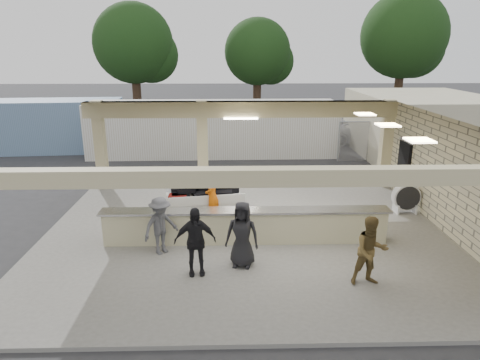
{
  "coord_description": "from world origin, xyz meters",
  "views": [
    {
      "loc": [
        -0.45,
        -11.76,
        5.42
      ],
      "look_at": [
        -0.12,
        1.0,
        1.5
      ],
      "focal_mm": 32.0,
      "sensor_mm": 36.0,
      "label": 1
    }
  ],
  "objects_px": {
    "baggage_handler": "(212,196)",
    "container_white": "(213,129)",
    "car_white_b": "(467,131)",
    "container_blue": "(21,126)",
    "passenger_d": "(242,234)",
    "car_white_a": "(362,131)",
    "luggage_cart": "(203,193)",
    "passenger_c": "(161,226)",
    "car_dark": "(317,125)",
    "baggage_counter": "(246,226)",
    "drum_fan": "(406,197)",
    "passenger_a": "(371,251)",
    "passenger_b": "(195,241)"
  },
  "relations": [
    {
      "from": "baggage_handler",
      "to": "container_white",
      "type": "relative_size",
      "value": 0.14
    },
    {
      "from": "car_white_b",
      "to": "container_blue",
      "type": "relative_size",
      "value": 0.45
    },
    {
      "from": "baggage_handler",
      "to": "passenger_d",
      "type": "height_order",
      "value": "baggage_handler"
    },
    {
      "from": "car_white_a",
      "to": "luggage_cart",
      "type": "bearing_deg",
      "value": 136.48
    },
    {
      "from": "passenger_d",
      "to": "container_blue",
      "type": "relative_size",
      "value": 0.16
    },
    {
      "from": "baggage_handler",
      "to": "passenger_c",
      "type": "bearing_deg",
      "value": -23.96
    },
    {
      "from": "car_dark",
      "to": "container_blue",
      "type": "bearing_deg",
      "value": 108.31
    },
    {
      "from": "baggage_counter",
      "to": "drum_fan",
      "type": "height_order",
      "value": "drum_fan"
    },
    {
      "from": "passenger_a",
      "to": "passenger_b",
      "type": "relative_size",
      "value": 0.97
    },
    {
      "from": "drum_fan",
      "to": "passenger_c",
      "type": "height_order",
      "value": "passenger_c"
    },
    {
      "from": "luggage_cart",
      "to": "container_white",
      "type": "xyz_separation_m",
      "value": [
        0.03,
        9.03,
        0.53
      ]
    },
    {
      "from": "luggage_cart",
      "to": "drum_fan",
      "type": "relative_size",
      "value": 2.62
    },
    {
      "from": "drum_fan",
      "to": "baggage_handler",
      "type": "distance_m",
      "value": 6.55
    },
    {
      "from": "passenger_a",
      "to": "passenger_b",
      "type": "xyz_separation_m",
      "value": [
        -4.1,
        0.59,
        0.02
      ]
    },
    {
      "from": "baggage_handler",
      "to": "passenger_c",
      "type": "relative_size",
      "value": 1.14
    },
    {
      "from": "passenger_b",
      "to": "car_white_a",
      "type": "xyz_separation_m",
      "value": [
        8.85,
        15.75,
        -0.27
      ]
    },
    {
      "from": "container_white",
      "to": "car_white_a",
      "type": "bearing_deg",
      "value": 16.96
    },
    {
      "from": "luggage_cart",
      "to": "car_white_a",
      "type": "bearing_deg",
      "value": 44.07
    },
    {
      "from": "car_white_a",
      "to": "car_white_b",
      "type": "bearing_deg",
      "value": -100.58
    },
    {
      "from": "passenger_b",
      "to": "car_white_a",
      "type": "distance_m",
      "value": 18.07
    },
    {
      "from": "baggage_counter",
      "to": "baggage_handler",
      "type": "relative_size",
      "value": 4.49
    },
    {
      "from": "luggage_cart",
      "to": "passenger_d",
      "type": "xyz_separation_m",
      "value": [
        1.17,
        -3.49,
        0.09
      ]
    },
    {
      "from": "baggage_counter",
      "to": "car_white_b",
      "type": "xyz_separation_m",
      "value": [
        13.72,
        13.54,
        0.17
      ]
    },
    {
      "from": "luggage_cart",
      "to": "car_dark",
      "type": "height_order",
      "value": "car_dark"
    },
    {
      "from": "car_white_b",
      "to": "container_white",
      "type": "distance_m",
      "value": 15.21
    },
    {
      "from": "luggage_cart",
      "to": "passenger_c",
      "type": "relative_size",
      "value": 1.67
    },
    {
      "from": "baggage_counter",
      "to": "container_blue",
      "type": "height_order",
      "value": "container_blue"
    },
    {
      "from": "passenger_b",
      "to": "passenger_c",
      "type": "relative_size",
      "value": 1.08
    },
    {
      "from": "passenger_c",
      "to": "car_white_b",
      "type": "bearing_deg",
      "value": -0.31
    },
    {
      "from": "drum_fan",
      "to": "car_white_a",
      "type": "relative_size",
      "value": 0.21
    },
    {
      "from": "passenger_c",
      "to": "container_white",
      "type": "distance_m",
      "value": 11.83
    },
    {
      "from": "drum_fan",
      "to": "car_white_a",
      "type": "xyz_separation_m",
      "value": [
        2.06,
        11.77,
        0.06
      ]
    },
    {
      "from": "passenger_c",
      "to": "car_dark",
      "type": "height_order",
      "value": "passenger_c"
    },
    {
      "from": "baggage_handler",
      "to": "car_dark",
      "type": "distance_m",
      "value": 15.45
    },
    {
      "from": "container_white",
      "to": "passenger_d",
      "type": "bearing_deg",
      "value": -85.58
    },
    {
      "from": "car_dark",
      "to": "container_blue",
      "type": "relative_size",
      "value": 0.44
    },
    {
      "from": "baggage_counter",
      "to": "luggage_cart",
      "type": "xyz_separation_m",
      "value": [
        -1.31,
        2.09,
        0.29
      ]
    },
    {
      "from": "passenger_d",
      "to": "container_blue",
      "type": "distance_m",
      "value": 17.91
    },
    {
      "from": "passenger_a",
      "to": "container_white",
      "type": "height_order",
      "value": "container_white"
    },
    {
      "from": "passenger_d",
      "to": "container_white",
      "type": "xyz_separation_m",
      "value": [
        -1.14,
        12.53,
        0.44
      ]
    },
    {
      "from": "passenger_a",
      "to": "passenger_d",
      "type": "distance_m",
      "value": 3.11
    },
    {
      "from": "passenger_b",
      "to": "container_white",
      "type": "height_order",
      "value": "container_white"
    },
    {
      "from": "baggage_handler",
      "to": "passenger_d",
      "type": "bearing_deg",
      "value": 25.45
    },
    {
      "from": "passenger_b",
      "to": "container_blue",
      "type": "relative_size",
      "value": 0.16
    },
    {
      "from": "passenger_c",
      "to": "container_white",
      "type": "height_order",
      "value": "container_white"
    },
    {
      "from": "baggage_counter",
      "to": "passenger_b",
      "type": "relative_size",
      "value": 4.73
    },
    {
      "from": "baggage_handler",
      "to": "passenger_d",
      "type": "xyz_separation_m",
      "value": [
        0.85,
        -2.8,
        -0.05
      ]
    },
    {
      "from": "passenger_a",
      "to": "car_dark",
      "type": "bearing_deg",
      "value": 77.92
    },
    {
      "from": "passenger_b",
      "to": "baggage_handler",
      "type": "bearing_deg",
      "value": 76.41
    },
    {
      "from": "passenger_a",
      "to": "container_blue",
      "type": "distance_m",
      "value": 20.64
    }
  ]
}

